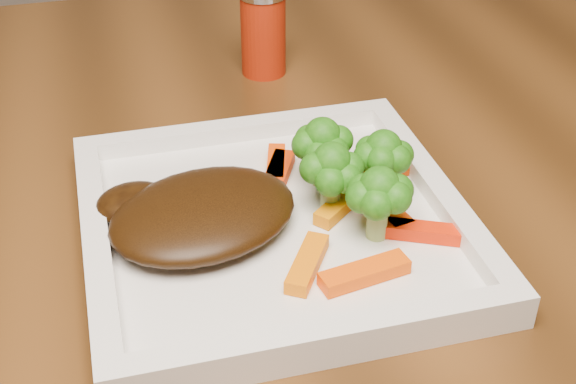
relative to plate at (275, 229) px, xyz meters
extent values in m
cube|color=white|center=(0.00, 0.00, 0.00)|extent=(0.27, 0.27, 0.01)
ellipsoid|color=black|center=(-0.05, 0.00, 0.02)|extent=(0.16, 0.14, 0.03)
cube|color=#F95004|center=(0.04, -0.08, 0.01)|extent=(0.06, 0.03, 0.01)
cube|color=red|center=(0.10, -0.04, 0.01)|extent=(0.05, 0.03, 0.01)
cube|color=orange|center=(0.01, -0.06, 0.01)|extent=(0.04, 0.06, 0.01)
cube|color=#CF3903|center=(0.10, 0.05, 0.01)|extent=(0.07, 0.03, 0.01)
cube|color=red|center=(0.02, 0.05, 0.01)|extent=(0.04, 0.06, 0.01)
cube|color=#F83D04|center=(0.08, -0.01, 0.01)|extent=(0.03, 0.07, 0.01)
cube|color=orange|center=(0.05, 0.00, 0.01)|extent=(0.05, 0.04, 0.01)
cylinder|color=#A42009|center=(0.06, 0.27, 0.04)|extent=(0.06, 0.06, 0.09)
cube|color=#F94204|center=(0.02, 0.07, 0.01)|extent=(0.03, 0.05, 0.01)
camera|label=1|loc=(-0.11, -0.45, 0.35)|focal=50.00mm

